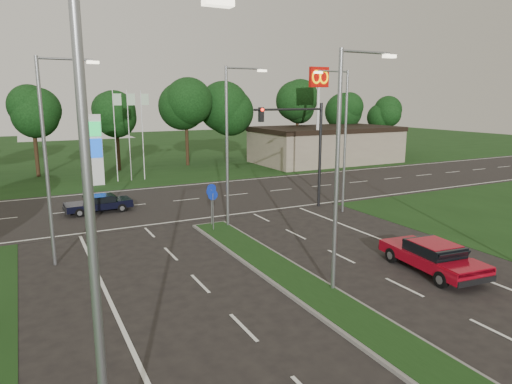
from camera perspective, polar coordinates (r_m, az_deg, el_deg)
name	(u,v)px	position (r m, az deg, el deg)	size (l,w,h in m)	color
ground	(446,381)	(13.88, 22.63, -20.97)	(160.00, 160.00, 0.00)	black
verge_far	(103,155)	(63.37, -18.60, 4.40)	(160.00, 50.00, 0.02)	black
cross_road	(173,201)	(33.42, -10.32, -1.16)	(160.00, 12.00, 0.02)	black
median_kerb	(349,316)	(16.31, 11.56, -14.91)	(2.00, 26.00, 0.12)	slate
commercial_building	(326,145)	(53.67, 8.72, 5.83)	(16.00, 9.00, 4.00)	gray
streetlight_median_near	(342,160)	(16.95, 10.68, 3.96)	(2.53, 0.22, 9.00)	gray
streetlight_median_far	(230,139)	(25.55, -3.25, 6.65)	(2.53, 0.22, 9.00)	gray
streetlight_left_near	(105,240)	(7.65, -18.32, -5.69)	(2.53, 0.22, 9.00)	gray
streetlight_left_far	(50,151)	(21.39, -24.36, 4.68)	(2.53, 0.22, 9.00)	gray
streetlight_right_far	(343,134)	(29.57, 10.80, 7.14)	(2.53, 0.22, 9.00)	gray
traffic_signal	(304,139)	(30.29, 6.02, 6.57)	(5.10, 0.42, 7.00)	black
median_signs	(212,198)	(26.03, -5.53, -0.79)	(1.16, 1.76, 2.38)	gray
gas_pylon	(96,148)	(40.89, -19.35, 5.22)	(5.80, 1.26, 8.00)	silver
mcdonalds_sign	(319,91)	(47.82, 7.85, 12.35)	(2.20, 0.47, 10.40)	silver
treeline_far	(124,103)	(48.13, -16.18, 10.62)	(6.00, 6.00, 9.90)	black
red_sedan	(433,256)	(21.01, 21.20, -7.45)	(2.40, 4.91, 1.31)	#9E0818
navy_sedan	(99,203)	(31.32, -19.07, -1.34)	(4.16, 1.87, 1.12)	black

